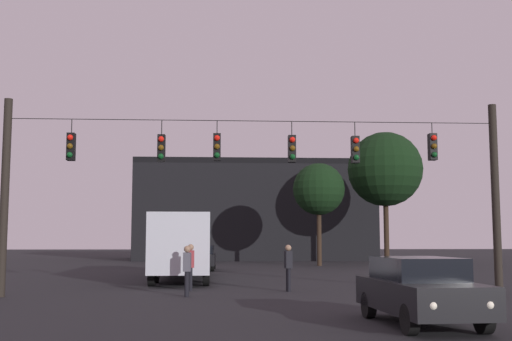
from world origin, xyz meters
TOP-DOWN VIEW (x-y plane):
  - ground_plane at (0.00, 24.50)m, footprint 168.00×168.00m
  - overhead_signal_span at (0.01, 14.75)m, footprint 17.37×0.44m
  - city_bus at (-2.98, 23.50)m, footprint 2.75×11.05m
  - car_near_right at (3.31, 7.10)m, footprint 2.06×4.42m
  - car_far_left at (-2.40, 32.48)m, footprint 1.89×4.37m
  - pedestrian_crossing_left at (-2.33, 14.49)m, footprint 0.27×0.38m
  - pedestrian_crossing_center at (-2.32, 16.96)m, footprint 0.29×0.39m
  - pedestrian_crossing_right at (1.32, 16.45)m, footprint 0.29×0.39m
  - corner_building at (1.97, 53.77)m, footprint 21.42×12.16m
  - tree_left_silhouette at (11.33, 40.35)m, footprint 5.67×5.67m
  - tree_behind_building at (5.92, 38.41)m, footprint 3.76×3.76m

SIDE VIEW (x-z plane):
  - ground_plane at x=0.00m, z-range 0.00..0.00m
  - car_near_right at x=3.31m, z-range 0.04..1.56m
  - car_far_left at x=-2.40m, z-range 0.04..1.56m
  - pedestrian_crossing_left at x=-2.33m, z-range 0.11..1.82m
  - pedestrian_crossing_right at x=1.32m, z-range 0.12..1.83m
  - pedestrian_crossing_center at x=-2.32m, z-range 0.12..1.85m
  - city_bus at x=-2.98m, z-range 0.37..3.37m
  - overhead_signal_span at x=0.01m, z-range 0.65..7.40m
  - corner_building at x=1.97m, z-range 0.00..8.97m
  - tree_behind_building at x=5.92m, z-range 1.78..9.17m
  - tree_left_silhouette at x=11.33m, z-range 2.16..12.20m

